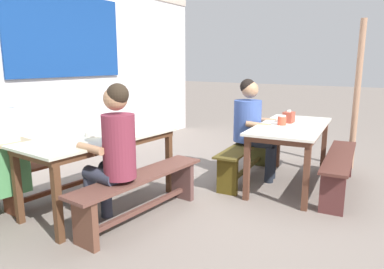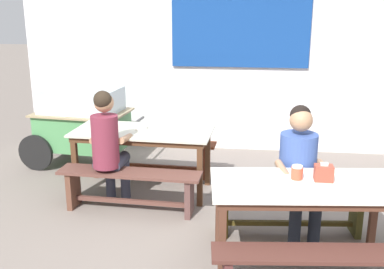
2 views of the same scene
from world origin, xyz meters
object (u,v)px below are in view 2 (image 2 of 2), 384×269
dining_table_near (306,192)px  tissue_box (324,173)px  dining_table_far (143,137)px  soup_bowl (141,127)px  person_left_back_turned (108,142)px  bench_near_back (291,206)px  bench_far_front (130,184)px  food_cart (82,120)px  person_right_near_table (299,165)px  condiment_jar (297,172)px  bench_far_back (155,152)px

dining_table_near → tissue_box: size_ratio=10.50×
dining_table_far → dining_table_near: bearing=-40.1°
soup_bowl → person_left_back_turned: bearing=-114.1°
soup_bowl → bench_near_back: bearing=-29.2°
bench_far_front → food_cart: size_ratio=0.96×
bench_near_back → soup_bowl: soup_bowl is taller
person_right_near_table → person_left_back_turned: bearing=167.2°
bench_far_front → tissue_box: (1.87, -0.79, 0.51)m
soup_bowl → food_cart: bearing=142.7°
bench_near_back → condiment_jar: (-0.01, -0.46, 0.51)m
dining_table_near → tissue_box: tissue_box is taller
bench_near_back → bench_far_front: bearing=169.4°
food_cart → condiment_jar: 3.45m
bench_far_front → dining_table_far: bearing=87.3°
dining_table_far → bench_far_front: size_ratio=1.06×
person_right_near_table → food_cart: bearing=147.3°
tissue_box → person_right_near_table: bearing=109.5°
bench_near_back → tissue_box: size_ratio=9.87×
dining_table_near → bench_near_back: (-0.06, 0.56, -0.38)m
bench_far_front → tissue_box: bearing=-22.9°
dining_table_near → bench_near_back: dining_table_near is taller
bench_near_back → food_cart: bearing=147.5°
tissue_box → condiment_jar: (-0.21, 0.01, -0.01)m
dining_table_far → bench_near_back: dining_table_far is taller
dining_table_near → tissue_box: 0.22m
bench_near_back → person_left_back_turned: size_ratio=1.17×
bench_far_front → person_left_back_turned: size_ratio=1.18×
food_cart → bench_far_front: bearing=-53.8°
person_left_back_turned → condiment_jar: 2.08m
bench_near_back → condiment_jar: 0.69m
dining_table_near → bench_far_front: dining_table_near is taller
tissue_box → condiment_jar: size_ratio=1.33×
dining_table_far → dining_table_near: size_ratio=1.00×
bench_far_back → person_left_back_turned: person_left_back_turned is taller
bench_far_back → person_left_back_turned: size_ratio=1.20×
bench_far_back → tissue_box: tissue_box is taller
bench_far_front → soup_bowl: soup_bowl is taller
person_right_near_table → dining_table_near: bearing=-89.1°
condiment_jar → soup_bowl: bearing=139.9°
tissue_box → soup_bowl: bearing=143.0°
bench_far_back → bench_near_back: size_ratio=1.03×
food_cart → dining_table_far: bearing=-38.6°
condiment_jar → soup_bowl: size_ratio=0.78×
dining_table_near → soup_bowl: size_ratio=10.88×
bench_near_back → person_left_back_turned: person_left_back_turned is taller
person_left_back_turned → tissue_box: bearing=-22.3°
bench_far_front → person_right_near_table: 1.80m
bench_near_back → tissue_box: tissue_box is taller
tissue_box → food_cart: bearing=142.9°
bench_near_back → tissue_box: bearing=-67.1°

